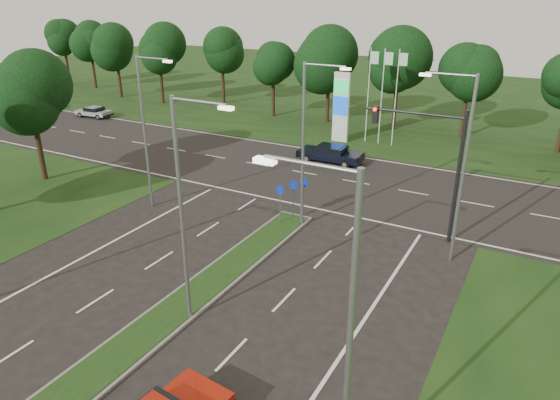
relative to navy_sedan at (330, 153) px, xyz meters
The scene contains 17 objects.
verge_far 27.95m from the navy_sedan, 85.19° to the left, with size 160.00×50.00×0.02m, color black.
cross_road 4.00m from the navy_sedan, 53.46° to the right, with size 160.00×12.00×0.02m, color black.
median_kerb 23.29m from the navy_sedan, 84.23° to the right, with size 2.00×26.00×0.12m, color slate.
streetlight_median_near 21.86m from the navy_sedan, 81.02° to the right, with size 2.53×0.22×9.00m.
streetlight_median_far 12.44m from the navy_sedan, 73.33° to the right, with size 2.53×0.22×9.00m.
streetlight_left_far 15.09m from the navy_sedan, 114.36° to the right, with size 2.53×0.22×9.00m.
streetlight_right_far 16.36m from the navy_sedan, 45.05° to the right, with size 2.53×0.22×9.00m.
streetlight_right_near 27.86m from the navy_sedan, 66.12° to the right, with size 2.53×0.22×9.00m.
traffic_signal 13.79m from the navy_sedan, 43.87° to the right, with size 5.10×0.42×7.00m.
median_signs 11.06m from the navy_sedan, 77.72° to the right, with size 1.16×1.76×2.38m.
gas_pylon 6.55m from the navy_sedan, 103.79° to the left, with size 5.80×1.26×8.00m.
tree_left_far 21.12m from the navy_sedan, 139.63° to the right, with size 5.20×5.20×8.86m.
treeline_far 14.37m from the navy_sedan, 79.17° to the left, with size 6.00×6.00×9.90m.
navy_sedan is the anchor object (origin of this frame).
far_car_a 27.91m from the navy_sedan, behind, with size 3.93×1.93×1.10m.
far_car_b 36.58m from the navy_sedan, behind, with size 4.43×2.05×1.26m.
far_car_c 41.48m from the navy_sedan, behind, with size 5.06×3.49×1.34m.
Camera 1 is at (12.10, -6.88, 12.19)m, focal length 32.00 mm.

